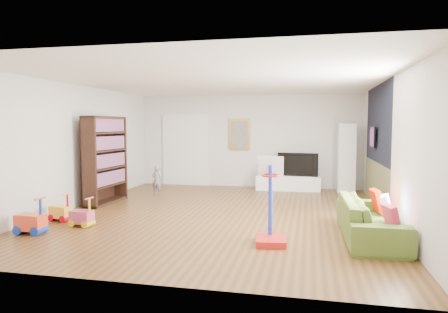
% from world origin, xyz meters
% --- Properties ---
extents(floor, '(6.50, 7.50, 0.00)m').
position_xyz_m(floor, '(0.00, 0.00, 0.00)').
color(floor, brown).
rests_on(floor, ground).
extents(ceiling, '(6.50, 7.50, 0.00)m').
position_xyz_m(ceiling, '(0.00, 0.00, 2.70)').
color(ceiling, white).
rests_on(ceiling, ground).
extents(wall_back, '(6.50, 0.00, 2.70)m').
position_xyz_m(wall_back, '(0.00, 3.75, 1.35)').
color(wall_back, silver).
rests_on(wall_back, ground).
extents(wall_front, '(6.50, 0.00, 2.70)m').
position_xyz_m(wall_front, '(0.00, -3.75, 1.35)').
color(wall_front, white).
rests_on(wall_front, ground).
extents(wall_left, '(0.00, 7.50, 2.70)m').
position_xyz_m(wall_left, '(-3.25, 0.00, 1.35)').
color(wall_left, silver).
rests_on(wall_left, ground).
extents(wall_right, '(0.00, 7.50, 2.70)m').
position_xyz_m(wall_right, '(3.25, 0.00, 1.35)').
color(wall_right, silver).
rests_on(wall_right, ground).
extents(navy_accent, '(0.01, 3.20, 1.70)m').
position_xyz_m(navy_accent, '(3.23, 1.40, 1.85)').
color(navy_accent, black).
rests_on(navy_accent, wall_right).
extents(olive_wainscot, '(0.01, 3.20, 1.00)m').
position_xyz_m(olive_wainscot, '(3.23, 1.40, 0.50)').
color(olive_wainscot, brown).
rests_on(olive_wainscot, wall_right).
extents(doorway, '(1.45, 0.06, 2.10)m').
position_xyz_m(doorway, '(-1.90, 3.71, 1.05)').
color(doorway, white).
rests_on(doorway, ground).
extents(painting_back, '(0.62, 0.06, 0.92)m').
position_xyz_m(painting_back, '(-0.25, 3.71, 1.55)').
color(painting_back, gold).
rests_on(painting_back, wall_back).
extents(artwork_right, '(0.04, 0.56, 0.46)m').
position_xyz_m(artwork_right, '(3.17, 1.60, 1.55)').
color(artwork_right, '#7F3F8C').
rests_on(artwork_right, wall_right).
extents(media_console, '(1.77, 0.47, 0.41)m').
position_xyz_m(media_console, '(1.21, 3.31, 0.21)').
color(media_console, white).
rests_on(media_console, ground).
extents(tall_cabinet, '(0.45, 0.45, 1.86)m').
position_xyz_m(tall_cabinet, '(2.75, 3.20, 0.93)').
color(tall_cabinet, white).
rests_on(tall_cabinet, ground).
extents(bookshelf, '(0.42, 1.40, 2.02)m').
position_xyz_m(bookshelf, '(-2.85, 0.54, 1.01)').
color(bookshelf, black).
rests_on(bookshelf, ground).
extents(sofa, '(0.89, 2.19, 0.63)m').
position_xyz_m(sofa, '(2.75, -1.24, 0.32)').
color(sofa, '#506824').
rests_on(sofa, ground).
extents(basketball_hoop, '(0.52, 0.61, 1.34)m').
position_xyz_m(basketball_hoop, '(1.22, -1.88, 0.67)').
color(basketball_hoop, red).
rests_on(basketball_hoop, ground).
extents(ride_on_yellow, '(0.44, 0.32, 0.54)m').
position_xyz_m(ride_on_yellow, '(-2.82, -1.23, 0.27)').
color(ride_on_yellow, '#FFAD26').
rests_on(ride_on_yellow, ground).
extents(ride_on_orange, '(0.46, 0.29, 0.62)m').
position_xyz_m(ride_on_orange, '(-2.76, -2.15, 0.31)').
color(ride_on_orange, '#EC4423').
rests_on(ride_on_orange, ground).
extents(ride_on_pink, '(0.42, 0.29, 0.53)m').
position_xyz_m(ride_on_pink, '(-2.21, -1.52, 0.26)').
color(ride_on_pink, '#CA4973').
rests_on(ride_on_pink, ground).
extents(child, '(0.29, 0.20, 0.76)m').
position_xyz_m(child, '(-2.11, 1.86, 0.38)').
color(child, slate).
rests_on(child, ground).
extents(tv, '(1.13, 0.31, 0.65)m').
position_xyz_m(tv, '(1.48, 3.37, 0.74)').
color(tv, black).
rests_on(tv, media_console).
extents(vase_plant, '(0.45, 0.42, 0.41)m').
position_xyz_m(vase_plant, '(0.50, 3.31, 0.62)').
color(vase_plant, navy).
rests_on(vase_plant, media_console).
extents(pillow_left, '(0.17, 0.36, 0.35)m').
position_xyz_m(pillow_left, '(2.94, -1.90, 0.50)').
color(pillow_left, '#AE2341').
rests_on(pillow_left, sofa).
extents(pillow_center, '(0.20, 0.43, 0.41)m').
position_xyz_m(pillow_center, '(2.99, -1.25, 0.50)').
color(pillow_center, silver).
rests_on(pillow_center, sofa).
extents(pillow_right, '(0.15, 0.40, 0.39)m').
position_xyz_m(pillow_right, '(2.95, -0.59, 0.50)').
color(pillow_right, '#AF1400').
rests_on(pillow_right, sofa).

